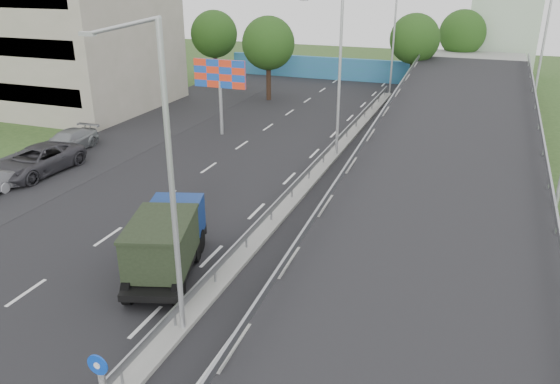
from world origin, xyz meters
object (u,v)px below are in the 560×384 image
at_px(parked_car_c, 37,161).
at_px(lamp_post_mid, 337,67).
at_px(lamp_post_far, 392,34).
at_px(sign_bollard, 101,379).
at_px(parked_car_d, 68,142).
at_px(dump_truck, 167,240).
at_px(church, 503,29).
at_px(billboard, 220,78).
at_px(lamp_post_near, 165,171).

bearing_deg(parked_car_c, lamp_post_mid, 33.45).
height_order(lamp_post_mid, lamp_post_far, same).
bearing_deg(sign_bollard, parked_car_d, 132.36).
distance_m(lamp_post_far, dump_truck, 37.02).
height_order(lamp_post_mid, church, church).
height_order(lamp_post_far, billboard, lamp_post_far).
bearing_deg(billboard, church, 59.30).
bearing_deg(church, billboard, -120.70).
relative_size(billboard, parked_car_d, 1.12).
distance_m(sign_bollard, parked_car_d, 24.97).
distance_m(lamp_post_near, billboard, 23.87).
distance_m(parked_car_c, parked_car_d, 4.23).
height_order(lamp_post_mid, billboard, lamp_post_mid).
height_order(lamp_post_mid, parked_car_d, lamp_post_mid).
relative_size(sign_bollard, lamp_post_near, 0.17).
xyz_separation_m(lamp_post_mid, dump_truck, (-2.36, -16.69, -4.37)).
distance_m(dump_truck, parked_car_d, 18.46).
bearing_deg(lamp_post_mid, parked_car_c, -149.06).
relative_size(sign_bollard, billboard, 0.30).
bearing_deg(parked_car_c, billboard, 62.42).
bearing_deg(parked_car_c, church, 61.97).
relative_size(lamp_post_near, billboard, 1.83).
bearing_deg(billboard, parked_car_c, -120.08).
bearing_deg(dump_truck, lamp_post_near, -72.07).
height_order(sign_bollard, church, church).
bearing_deg(parked_car_c, lamp_post_far, 64.38).
distance_m(church, parked_car_c, 50.63).
bearing_deg(church, sign_bollard, -99.81).
bearing_deg(dump_truck, lamp_post_far, 68.74).
xyz_separation_m(lamp_post_far, billboard, (-9.11, -18.00, -1.62)).
distance_m(sign_bollard, billboard, 27.53).
bearing_deg(parked_car_c, lamp_post_near, -31.39).
bearing_deg(lamp_post_far, church, 54.76).
bearing_deg(lamp_post_far, sign_bollard, -90.14).
bearing_deg(billboard, parked_car_d, -136.67).
relative_size(lamp_post_near, church, 0.73).
distance_m(church, parked_car_d, 47.87).
relative_size(billboard, parked_car_c, 0.92).
bearing_deg(sign_bollard, billboard, 109.21).
bearing_deg(sign_bollard, parked_car_c, 137.34).
xyz_separation_m(sign_bollard, parked_car_d, (-16.82, 18.45, -0.32)).
xyz_separation_m(parked_car_c, parked_car_d, (-1.20, 4.05, -0.12)).
height_order(lamp_post_mid, parked_car_c, lamp_post_mid).
xyz_separation_m(sign_bollard, dump_truck, (-2.25, 7.14, 0.40)).
xyz_separation_m(lamp_post_near, dump_truck, (-2.36, 3.31, -4.37)).
bearing_deg(lamp_post_far, parked_car_d, -123.71).
bearing_deg(billboard, dump_truck, -70.15).
distance_m(lamp_post_mid, parked_car_d, 18.48).
distance_m(billboard, parked_car_c, 13.63).
bearing_deg(church, lamp_post_near, -100.38).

